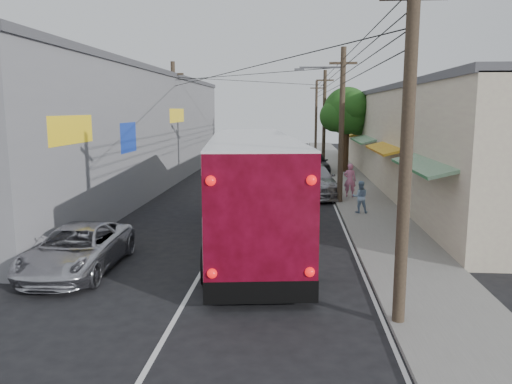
% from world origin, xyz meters
% --- Properties ---
extents(ground, '(120.00, 120.00, 0.00)m').
position_xyz_m(ground, '(0.00, 0.00, 0.00)').
color(ground, black).
rests_on(ground, ground).
extents(sidewalk, '(3.00, 80.00, 0.12)m').
position_xyz_m(sidewalk, '(6.50, 20.00, 0.06)').
color(sidewalk, slate).
rests_on(sidewalk, ground).
extents(building_right, '(7.09, 40.00, 6.25)m').
position_xyz_m(building_right, '(10.99, 22.00, 3.15)').
color(building_right, beige).
rests_on(building_right, ground).
extents(building_left, '(7.20, 36.00, 7.25)m').
position_xyz_m(building_left, '(-8.50, 18.00, 3.65)').
color(building_left, gray).
rests_on(building_left, ground).
extents(utility_poles, '(11.80, 45.28, 8.00)m').
position_xyz_m(utility_poles, '(3.13, 20.33, 4.13)').
color(utility_poles, '#473828').
rests_on(utility_poles, ground).
extents(street_tree, '(4.40, 4.00, 6.60)m').
position_xyz_m(street_tree, '(6.87, 26.02, 4.67)').
color(street_tree, '#3F2B19').
rests_on(street_tree, ground).
extents(coach_bus, '(4.45, 13.91, 3.94)m').
position_xyz_m(coach_bus, '(1.19, 5.40, 2.04)').
color(coach_bus, white).
rests_on(coach_bus, ground).
extents(jeepney, '(2.41, 5.06, 1.39)m').
position_xyz_m(jeepney, '(-3.80, 1.26, 0.70)').
color(jeepney, silver).
rests_on(jeepney, ground).
extents(parked_suv, '(3.33, 6.46, 1.79)m').
position_xyz_m(parked_suv, '(3.80, 15.56, 0.90)').
color(parked_suv, '#95949C').
rests_on(parked_suv, ground).
extents(parked_car_mid, '(2.55, 5.04, 1.65)m').
position_xyz_m(parked_car_mid, '(4.37, 26.00, 0.82)').
color(parked_car_mid, '#242428').
rests_on(parked_car_mid, ground).
extents(parked_car_far, '(1.56, 4.04, 1.31)m').
position_xyz_m(parked_car_far, '(3.99, 29.16, 0.66)').
color(parked_car_far, black).
rests_on(parked_car_far, ground).
extents(pedestrian_near, '(0.74, 0.56, 1.85)m').
position_xyz_m(pedestrian_near, '(5.89, 14.59, 1.04)').
color(pedestrian_near, pink).
rests_on(pedestrian_near, sidewalk).
extents(pedestrian_far, '(0.74, 0.58, 1.50)m').
position_xyz_m(pedestrian_far, '(5.89, 10.20, 0.87)').
color(pedestrian_far, '#90AED2').
rests_on(pedestrian_far, sidewalk).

